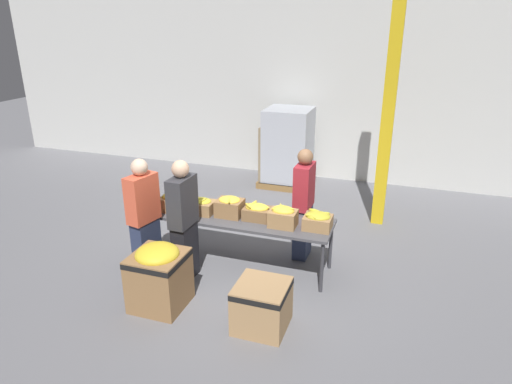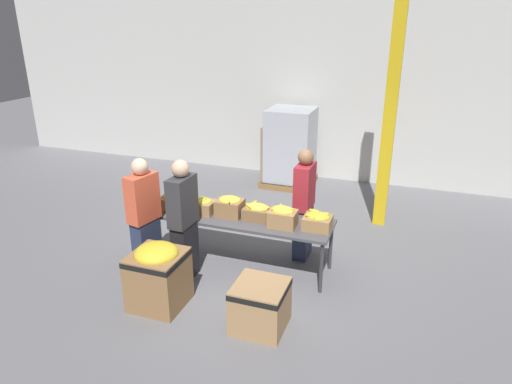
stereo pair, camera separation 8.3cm
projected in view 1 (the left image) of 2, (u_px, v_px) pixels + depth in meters
ground_plane at (245, 265)px, 6.80m from camera, size 30.00×30.00×0.00m
wall_back at (313, 89)px, 9.97m from camera, size 16.00×0.08×4.00m
sorting_table at (244, 221)px, 6.55m from camera, size 2.54×0.78×0.78m
banana_box_0 at (173, 202)px, 6.72m from camera, size 0.37×0.30×0.28m
banana_box_1 at (202, 206)px, 6.65m from camera, size 0.37×0.30×0.24m
banana_box_2 at (230, 206)px, 6.54m from camera, size 0.37×0.35×0.30m
banana_box_3 at (257, 211)px, 6.44m from camera, size 0.39×0.29×0.25m
banana_box_4 at (283, 216)px, 6.21m from camera, size 0.37×0.29×0.30m
banana_box_5 at (318, 220)px, 6.15m from camera, size 0.37×0.32×0.25m
volunteer_0 at (303, 205)px, 6.79m from camera, size 0.24×0.46×1.71m
volunteer_1 at (144, 218)px, 6.33m from camera, size 0.32×0.50×1.71m
volunteer_2 at (184, 222)px, 6.19m from camera, size 0.25×0.47×1.73m
donation_bin_0 at (159, 274)px, 5.71m from camera, size 0.64×0.64×0.85m
donation_bin_1 at (262, 304)px, 5.35m from camera, size 0.61×0.61×0.57m
support_pillar at (388, 112)px, 7.54m from camera, size 0.21×0.21×4.00m
pallet_stack_0 at (285, 156)px, 9.91m from camera, size 1.00×1.00×1.32m
pallet_stack_1 at (288, 148)px, 9.84m from camera, size 1.03×1.03×1.67m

